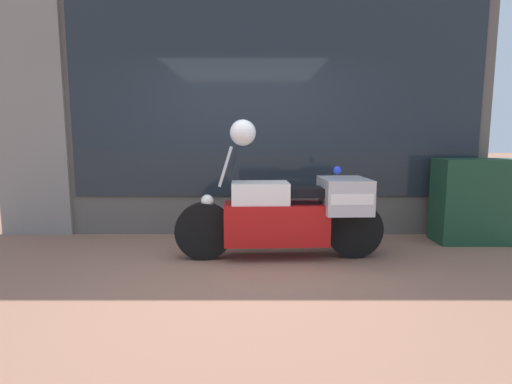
% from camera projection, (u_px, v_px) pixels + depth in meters
% --- Properties ---
extents(ground_plane, '(60.00, 60.00, 0.00)m').
position_uv_depth(ground_plane, '(237.00, 279.00, 3.86)').
color(ground_plane, '#8E604C').
extents(shop_building, '(6.76, 0.55, 4.10)m').
position_uv_depth(shop_building, '(211.00, 87.00, 5.55)').
color(shop_building, '#56514C').
rests_on(shop_building, ground).
extents(window_display, '(5.33, 0.30, 1.94)m').
position_uv_depth(window_display, '(272.00, 199.00, 5.81)').
color(window_display, slate).
rests_on(window_display, ground).
extents(paramedic_motorcycle, '(2.34, 0.68, 1.27)m').
position_uv_depth(paramedic_motorcycle, '(293.00, 212.00, 4.48)').
color(paramedic_motorcycle, black).
rests_on(paramedic_motorcycle, ground).
extents(utility_cabinet, '(0.98, 0.48, 1.09)m').
position_uv_depth(utility_cabinet, '(474.00, 201.00, 5.16)').
color(utility_cabinet, '#193D28').
rests_on(utility_cabinet, ground).
extents(white_helmet, '(0.28, 0.28, 0.28)m').
position_uv_depth(white_helmet, '(243.00, 133.00, 4.33)').
color(white_helmet, white).
rests_on(white_helmet, paramedic_motorcycle).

